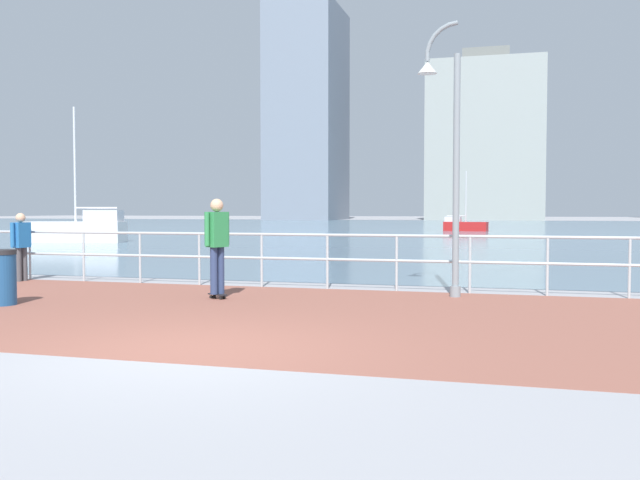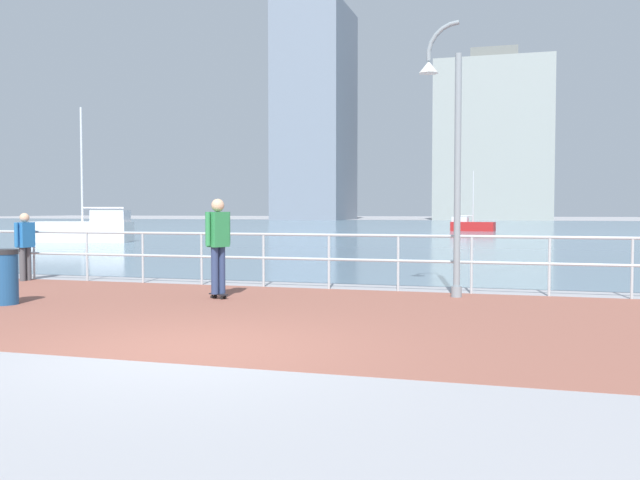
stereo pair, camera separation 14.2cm
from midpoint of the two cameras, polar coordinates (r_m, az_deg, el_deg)
The scene contains 12 objects.
ground at distance 47.16m, azimuth 10.99°, elevation 0.57°, with size 220.00×220.00×0.00m, color #9E9EA3.
brick_paving at distance 10.56m, azimuth -4.55°, elevation -6.14°, with size 28.00×6.88×0.01m, color #935647.
harbor_water at distance 58.39m, azimuth 11.82°, elevation 0.94°, with size 180.00×88.00×0.00m, color slate.
waterfront_railing at distance 13.75m, azimuth 0.32°, elevation -0.90°, with size 25.25×0.06×1.12m.
lamppost at distance 12.78m, azimuth 10.19°, elevation 7.73°, with size 0.82×0.36×4.99m.
skateboarder at distance 12.36m, azimuth -8.87°, elevation 0.12°, with size 0.41×0.54×1.79m.
bystander at distance 16.65m, azimuth -23.80°, elevation -0.12°, with size 0.29×0.56×1.52m.
trash_bin at distance 12.65m, azimuth -25.16°, elevation -2.81°, with size 0.46×0.46×0.93m.
sailboat_yellow at distance 35.53m, azimuth -19.47°, elevation 0.85°, with size 4.88×2.40×6.57m.
sailboat_white at distance 51.81m, azimuth 11.80°, elevation 1.20°, with size 3.26×1.43×4.43m.
tower_slate at distance 108.42m, azimuth -1.11°, elevation 10.46°, with size 10.37×13.80×34.66m.
tower_beige at distance 107.09m, azimuth 13.52°, elevation 8.01°, with size 16.97×11.06×25.45m.
Camera 1 is at (3.48, -7.02, 1.60)m, focal length 38.54 mm.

